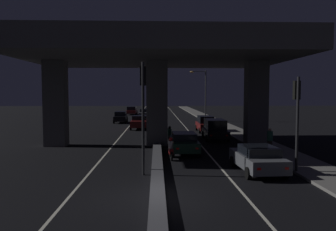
# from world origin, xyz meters

# --- Properties ---
(ground_plane) EXTENTS (200.00, 200.00, 0.00)m
(ground_plane) POSITION_xyz_m (0.00, 0.00, 0.00)
(ground_plane) COLOR black
(lane_line_left_inner) EXTENTS (0.12, 126.00, 0.00)m
(lane_line_left_inner) POSITION_xyz_m (-3.49, 35.00, 0.00)
(lane_line_left_inner) COLOR beige
(lane_line_left_inner) RESTS_ON ground_plane
(lane_line_right_inner) EXTENTS (0.12, 126.00, 0.00)m
(lane_line_right_inner) POSITION_xyz_m (3.49, 35.00, 0.00)
(lane_line_right_inner) COLOR beige
(lane_line_right_inner) RESTS_ON ground_plane
(median_divider) EXTENTS (0.59, 126.00, 0.29)m
(median_divider) POSITION_xyz_m (0.00, 35.00, 0.15)
(median_divider) COLOR #4C4C51
(median_divider) RESTS_ON ground_plane
(sidewalk_right) EXTENTS (2.67, 126.00, 0.14)m
(sidewalk_right) POSITION_xyz_m (8.32, 28.00, 0.07)
(sidewalk_right) COLOR slate
(sidewalk_right) RESTS_ON ground_plane
(elevated_overpass) EXTENTS (20.47, 14.00, 9.09)m
(elevated_overpass) POSITION_xyz_m (0.00, 13.21, 7.08)
(elevated_overpass) COLOR #5B5956
(elevated_overpass) RESTS_ON ground_plane
(traffic_light_left_of_median) EXTENTS (0.30, 0.49, 5.63)m
(traffic_light_left_of_median) POSITION_xyz_m (-0.70, 3.70, 3.82)
(traffic_light_left_of_median) COLOR black
(traffic_light_left_of_median) RESTS_ON ground_plane
(traffic_light_right_of_median) EXTENTS (0.30, 0.49, 4.93)m
(traffic_light_right_of_median) POSITION_xyz_m (7.08, 3.70, 3.36)
(traffic_light_right_of_median) COLOR black
(traffic_light_right_of_median) RESTS_ON ground_plane
(street_lamp) EXTENTS (2.43, 0.32, 7.56)m
(street_lamp) POSITION_xyz_m (6.88, 35.72, 4.51)
(street_lamp) COLOR #2D2D30
(street_lamp) RESTS_ON ground_plane
(car_grey_lead) EXTENTS (2.17, 4.19, 1.40)m
(car_grey_lead) POSITION_xyz_m (5.19, 3.93, 0.73)
(car_grey_lead) COLOR #515459
(car_grey_lead) RESTS_ON ground_plane
(car_dark_green_second) EXTENTS (1.95, 4.53, 1.45)m
(car_dark_green_second) POSITION_xyz_m (1.83, 9.55, 0.77)
(car_dark_green_second) COLOR black
(car_dark_green_second) RESTS_ON ground_plane
(car_black_third) EXTENTS (2.09, 4.13, 1.81)m
(car_black_third) POSITION_xyz_m (5.16, 16.10, 0.95)
(car_black_third) COLOR black
(car_black_third) RESTS_ON ground_plane
(car_dark_red_fourth) EXTENTS (1.82, 4.28, 1.71)m
(car_dark_red_fourth) POSITION_xyz_m (5.21, 22.23, 0.87)
(car_dark_red_fourth) COLOR #591414
(car_dark_red_fourth) RESTS_ON ground_plane
(car_dark_red_lead_oncoming) EXTENTS (2.00, 4.31, 1.55)m
(car_dark_red_lead_oncoming) POSITION_xyz_m (-2.03, 25.35, 0.78)
(car_dark_red_lead_oncoming) COLOR #591414
(car_dark_red_lead_oncoming) RESTS_ON ground_plane
(car_black_second_oncoming) EXTENTS (1.87, 4.03, 1.60)m
(car_black_second_oncoming) POSITION_xyz_m (-5.12, 33.64, 0.85)
(car_black_second_oncoming) COLOR black
(car_black_second_oncoming) RESTS_ON ground_plane
(car_grey_third_oncoming) EXTENTS (1.95, 4.22, 1.57)m
(car_grey_third_oncoming) POSITION_xyz_m (-1.98, 41.83, 0.81)
(car_grey_third_oncoming) COLOR #515459
(car_grey_third_oncoming) RESTS_ON ground_plane
(car_dark_red_fourth_oncoming) EXTENTS (2.11, 4.61, 1.59)m
(car_dark_red_fourth_oncoming) POSITION_xyz_m (-4.96, 52.18, 0.83)
(car_dark_red_fourth_oncoming) COLOR #591414
(car_dark_red_fourth_oncoming) RESTS_ON ground_plane
(motorcycle_red_filtering_near) EXTENTS (0.33, 1.83, 1.36)m
(motorcycle_red_filtering_near) POSITION_xyz_m (0.86, 7.66, 0.59)
(motorcycle_red_filtering_near) COLOR black
(motorcycle_red_filtering_near) RESTS_ON ground_plane
(motorcycle_black_filtering_mid) EXTENTS (0.33, 1.87, 1.44)m
(motorcycle_black_filtering_mid) POSITION_xyz_m (1.03, 13.93, 0.61)
(motorcycle_black_filtering_mid) COLOR black
(motorcycle_black_filtering_mid) RESTS_ON ground_plane
(pedestrian_on_sidewalk) EXTENTS (0.39, 0.39, 1.62)m
(pedestrian_on_sidewalk) POSITION_xyz_m (7.63, 9.12, 0.94)
(pedestrian_on_sidewalk) COLOR #2D261E
(pedestrian_on_sidewalk) RESTS_ON sidewalk_right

